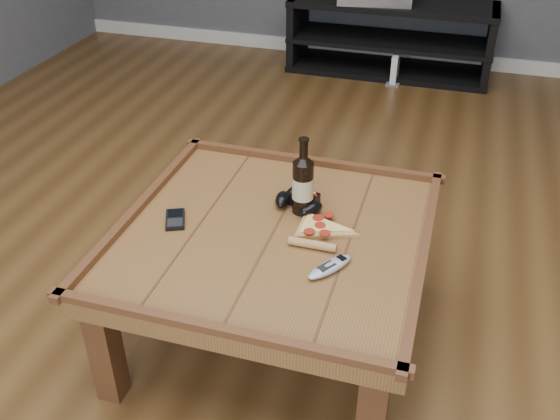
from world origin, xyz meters
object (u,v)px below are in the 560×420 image
(coffee_table, at_px, (273,247))
(game_console, at_px, (395,70))
(game_controller, at_px, (299,201))
(beer_bottle, at_px, (303,183))
(media_console, at_px, (390,38))
(remote_control, at_px, (330,267))
(pizza_slice, at_px, (319,230))
(smartphone, at_px, (175,219))

(coffee_table, bearing_deg, game_console, 88.26)
(game_controller, bearing_deg, beer_bottle, -34.11)
(game_controller, bearing_deg, media_console, 105.07)
(game_console, bearing_deg, remote_control, -86.34)
(game_controller, height_order, game_console, game_controller)
(pizza_slice, xyz_separation_m, remote_control, (0.08, -0.18, 0.00))
(media_console, bearing_deg, smartphone, -96.85)
(game_controller, height_order, pizza_slice, game_controller)
(media_console, xyz_separation_m, beer_bottle, (0.06, -2.60, 0.32))
(coffee_table, relative_size, game_controller, 5.46)
(coffee_table, distance_m, pizza_slice, 0.17)
(media_console, relative_size, remote_control, 8.11)
(beer_bottle, bearing_deg, game_controller, 131.73)
(game_console, bearing_deg, smartphone, -98.48)
(pizza_slice, xyz_separation_m, smartphone, (-0.48, -0.07, -0.00))
(pizza_slice, relative_size, game_console, 1.36)
(coffee_table, height_order, smartphone, coffee_table)
(game_controller, xyz_separation_m, game_console, (0.04, 2.38, -0.38))
(game_controller, bearing_deg, remote_control, -45.37)
(coffee_table, distance_m, game_controller, 0.19)
(media_console, bearing_deg, game_console, -68.79)
(coffee_table, xyz_separation_m, media_console, (0.00, 2.75, -0.15))
(beer_bottle, relative_size, game_console, 1.37)
(coffee_table, distance_m, remote_control, 0.27)
(remote_control, relative_size, game_console, 0.85)
(game_controller, height_order, smartphone, game_controller)
(game_controller, xyz_separation_m, remote_control, (0.18, -0.31, -0.01))
(coffee_table, height_order, game_controller, game_controller)
(smartphone, height_order, remote_control, remote_control)
(game_controller, relative_size, smartphone, 1.45)
(coffee_table, xyz_separation_m, beer_bottle, (0.06, 0.15, 0.17))
(beer_bottle, relative_size, pizza_slice, 1.01)
(beer_bottle, distance_m, smartphone, 0.45)
(coffee_table, distance_m, beer_bottle, 0.23)
(remote_control, bearing_deg, smartphone, -157.22)
(smartphone, relative_size, game_console, 0.64)
(beer_bottle, bearing_deg, remote_control, -60.43)
(game_controller, relative_size, game_console, 0.93)
(pizza_slice, relative_size, remote_control, 1.60)
(smartphone, bearing_deg, media_console, 59.48)
(media_console, height_order, beer_bottle, beer_bottle)
(coffee_table, relative_size, media_console, 0.74)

